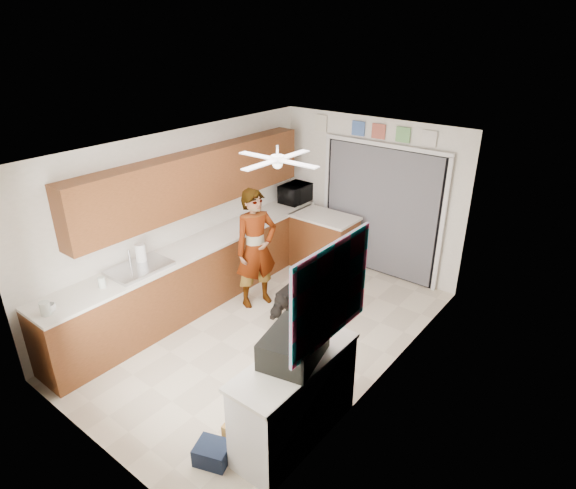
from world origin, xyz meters
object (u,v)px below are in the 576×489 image
Objects in this scene: cup at (50,308)px; man at (256,249)px; suitcase at (294,346)px; microwave at (296,193)px; cardboard_box at (244,432)px; paper_towel_roll at (141,254)px; navy_crate at (213,453)px; dog at (289,300)px.

man is at bearing 77.62° from cup.
cup is 0.07× the size of man.
suitcase is at bearing -109.42° from man.
cardboard_box is (2.28, -3.82, -0.99)m from microwave.
cup is at bearing -82.30° from paper_towel_roll.
navy_crate is (2.21, -4.18, -1.00)m from microwave.
man reaches higher than cardboard_box.
suitcase is 1.81× the size of cardboard_box.
suitcase is 1.09m from cardboard_box.
cup is at bearing -171.33° from man.
paper_towel_roll is (-0.18, 1.31, 0.09)m from cup.
cup is 2.74m from man.
paper_towel_roll is at bearing 176.55° from microwave.
microwave is 4.31m from suitcase.
cup is 2.34m from navy_crate.
cup is at bearing 179.46° from microwave.
suitcase is (2.60, -3.44, -0.02)m from microwave.
cup is (0.06, -4.45, -0.11)m from microwave.
cardboard_box is (2.22, 0.62, -0.88)m from cup.
navy_crate is (2.33, -1.05, -0.98)m from paper_towel_roll.
dog is (-1.06, 2.08, 0.13)m from cardboard_box.
cardboard_box is at bearing 15.63° from cup.
suitcase is at bearing 50.01° from cardboard_box.
paper_towel_roll is 2.74m from navy_crate.
cardboard_box is at bearing -16.09° from paper_towel_roll.
microwave is 2.03× the size of paper_towel_roll.
man is at bearing 126.44° from suitcase.
cardboard_box is at bearing -120.38° from man.
microwave is at bearing 117.88° from navy_crate.
microwave is at bearing 113.98° from suitcase.
dog reaches higher than cardboard_box.
cardboard_box is at bearing -143.08° from suitcase.
navy_crate is at bearing -24.25° from paper_towel_roll.
dog is (1.22, -1.75, -0.86)m from microwave.
navy_crate is at bearing 6.99° from cup.
suitcase is 2.34m from dog.
suitcase is at bearing -6.50° from paper_towel_roll.
man reaches higher than cup.
cup reaches higher than cardboard_box.
microwave reaches higher than cardboard_box.
man is at bearing 123.04° from navy_crate.
paper_towel_roll is 0.80× the size of cardboard_box.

